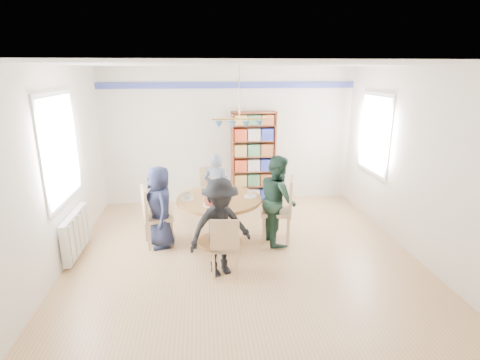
{
  "coord_description": "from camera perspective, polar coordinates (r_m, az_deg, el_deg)",
  "views": [
    {
      "loc": [
        -0.57,
        -4.93,
        2.63
      ],
      "look_at": [
        0.0,
        0.4,
        1.05
      ],
      "focal_mm": 28.0,
      "sensor_mm": 36.0,
      "label": 1
    }
  ],
  "objects": [
    {
      "name": "ground",
      "position": [
        5.62,
        0.44,
        -11.49
      ],
      "size": [
        5.0,
        5.0,
        0.0
      ],
      "primitive_type": "plane",
      "color": "tan"
    },
    {
      "name": "room_shell",
      "position": [
        5.89,
        -3.03,
        6.8
      ],
      "size": [
        5.0,
        5.0,
        5.0
      ],
      "color": "white",
      "rests_on": "ground"
    },
    {
      "name": "radiator",
      "position": [
        6.0,
        -23.71,
        -7.4
      ],
      "size": [
        0.12,
        1.0,
        0.6
      ],
      "color": "silver",
      "rests_on": "ground"
    },
    {
      "name": "dining_table",
      "position": [
        5.81,
        -3.18,
        -4.53
      ],
      "size": [
        1.3,
        1.3,
        0.75
      ],
      "color": "olive",
      "rests_on": "ground"
    },
    {
      "name": "chair_left",
      "position": [
        5.9,
        -13.19,
        -4.97
      ],
      "size": [
        0.51,
        0.51,
        0.95
      ],
      "color": "tan",
      "rests_on": "ground"
    },
    {
      "name": "chair_right",
      "position": [
        5.9,
        6.52,
        -4.11
      ],
      "size": [
        0.56,
        0.56,
        1.04
      ],
      "color": "tan",
      "rests_on": "ground"
    },
    {
      "name": "chair_far",
      "position": [
        6.81,
        -4.03,
        -1.59
      ],
      "size": [
        0.54,
        0.54,
        0.96
      ],
      "color": "tan",
      "rests_on": "ground"
    },
    {
      "name": "chair_near",
      "position": [
        4.92,
        -2.27,
        -9.73
      ],
      "size": [
        0.42,
        0.42,
        0.84
      ],
      "color": "tan",
      "rests_on": "ground"
    },
    {
      "name": "person_left",
      "position": [
        5.81,
        -12.1,
        -4.04
      ],
      "size": [
        0.59,
        0.72,
        1.27
      ],
      "primitive_type": "imported",
      "rotation": [
        0.0,
        0.0,
        -1.24
      ],
      "color": "#1A1F39",
      "rests_on": "ground"
    },
    {
      "name": "person_right",
      "position": [
        5.83,
        5.79,
        -2.99
      ],
      "size": [
        0.59,
        0.73,
        1.4
      ],
      "primitive_type": "imported",
      "rotation": [
        0.0,
        0.0,
        1.67
      ],
      "color": "#1A3529",
      "rests_on": "ground"
    },
    {
      "name": "person_far",
      "position": [
        6.59,
        -3.6,
        -1.31
      ],
      "size": [
        0.52,
        0.42,
        1.26
      ],
      "primitive_type": "imported",
      "rotation": [
        0.0,
        0.0,
        2.86
      ],
      "color": "gray",
      "rests_on": "ground"
    },
    {
      "name": "person_near",
      "position": [
        4.9,
        -3.02,
        -7.26
      ],
      "size": [
        0.98,
        0.77,
        1.33
      ],
      "primitive_type": "imported",
      "rotation": [
        0.0,
        0.0,
        0.38
      ],
      "color": "black",
      "rests_on": "ground"
    },
    {
      "name": "bookshelf",
      "position": [
        7.55,
        2.04,
        3.27
      ],
      "size": [
        0.89,
        0.27,
        1.86
      ],
      "color": "brown",
      "rests_on": "ground"
    },
    {
      "name": "tableware",
      "position": [
        5.74,
        -3.48,
        -2.02
      ],
      "size": [
        1.17,
        1.17,
        0.31
      ],
      "color": "white",
      "rests_on": "dining_table"
    }
  ]
}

